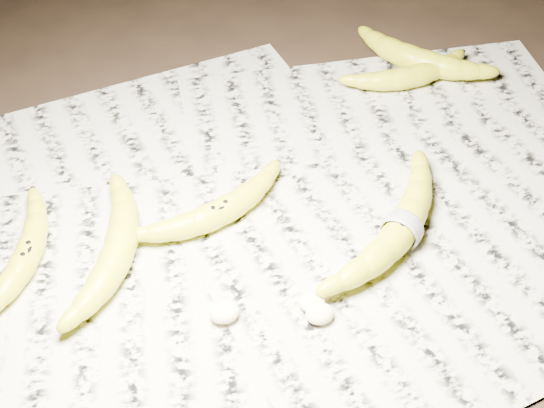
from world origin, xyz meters
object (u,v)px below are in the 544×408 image
object	(u,v)px
banana_center	(219,211)
banana_upper_b	(417,58)
banana_left_b	(118,247)
banana_left_a	(26,255)
banana_taped	(402,228)
banana_upper_a	(412,75)

from	to	relation	value
banana_center	banana_upper_b	bearing A→B (deg)	12.91
banana_left_b	banana_left_a	bearing A→B (deg)	100.85
banana_left_a	banana_left_b	size ratio (longest dim) A/B	0.92
banana_left_b	banana_taped	size ratio (longest dim) A/B	0.84
banana_left_b	banana_taped	xyz separation A→B (m)	(0.33, -0.06, 0.00)
banana_taped	banana_upper_b	size ratio (longest dim) A/B	1.24
banana_left_b	banana_upper_b	size ratio (longest dim) A/B	1.05
banana_center	banana_upper_a	distance (m)	0.39
banana_left_b	banana_upper_b	xyz separation A→B (m)	(0.48, 0.26, 0.00)
banana_left_a	banana_taped	distance (m)	0.44
banana_left_b	banana_upper_b	distance (m)	0.55
banana_taped	banana_center	bearing A→B (deg)	114.11
banana_left_a	banana_taped	xyz separation A→B (m)	(0.43, -0.08, 0.00)
banana_taped	banana_upper_a	world-z (taller)	banana_taped
banana_left_a	banana_taped	bearing A→B (deg)	-77.36
banana_left_a	banana_taped	world-z (taller)	banana_taped
banana_taped	banana_upper_a	distance (m)	0.31
banana_left_b	banana_upper_a	size ratio (longest dim) A/B	1.15
banana_left_b	banana_upper_a	bearing A→B (deg)	-42.12
banana_left_a	banana_upper_a	distance (m)	0.60
banana_center	banana_upper_a	size ratio (longest dim) A/B	1.09
banana_center	banana_taped	bearing A→B (deg)	-43.10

